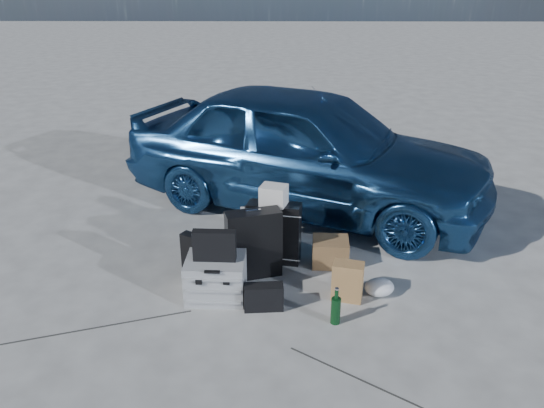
{
  "coord_description": "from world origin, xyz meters",
  "views": [
    {
      "loc": [
        0.12,
        -4.26,
        2.86
      ],
      "look_at": [
        0.07,
        0.85,
        0.6
      ],
      "focal_mm": 35.0,
      "sensor_mm": 36.0,
      "label": 1
    }
  ],
  "objects_px": {
    "briefcase": "(203,255)",
    "suitcase_right": "(274,233)",
    "car": "(306,148)",
    "pelican_case": "(216,278)",
    "cardboard_box": "(330,252)",
    "green_bottle": "(336,306)",
    "duffel_bag": "(258,233)",
    "suitcase_left": "(254,244)"
  },
  "relations": [
    {
      "from": "green_bottle",
      "to": "suitcase_left",
      "type": "bearing_deg",
      "value": 133.16
    },
    {
      "from": "duffel_bag",
      "to": "car",
      "type": "bearing_deg",
      "value": 59.81
    },
    {
      "from": "suitcase_left",
      "to": "suitcase_right",
      "type": "distance_m",
      "value": 0.36
    },
    {
      "from": "pelican_case",
      "to": "suitcase_right",
      "type": "height_order",
      "value": "suitcase_right"
    },
    {
      "from": "pelican_case",
      "to": "cardboard_box",
      "type": "height_order",
      "value": "pelican_case"
    },
    {
      "from": "pelican_case",
      "to": "car",
      "type": "bearing_deg",
      "value": 67.87
    },
    {
      "from": "suitcase_right",
      "to": "duffel_bag",
      "type": "distance_m",
      "value": 0.39
    },
    {
      "from": "briefcase",
      "to": "duffel_bag",
      "type": "height_order",
      "value": "briefcase"
    },
    {
      "from": "suitcase_left",
      "to": "suitcase_right",
      "type": "bearing_deg",
      "value": 39.61
    },
    {
      "from": "briefcase",
      "to": "suitcase_left",
      "type": "bearing_deg",
      "value": 25.49
    },
    {
      "from": "car",
      "to": "duffel_bag",
      "type": "relative_size",
      "value": 6.63
    },
    {
      "from": "car",
      "to": "cardboard_box",
      "type": "bearing_deg",
      "value": -147.62
    },
    {
      "from": "car",
      "to": "pelican_case",
      "type": "xyz_separation_m",
      "value": [
        -0.93,
        -2.14,
        -0.59
      ]
    },
    {
      "from": "pelican_case",
      "to": "suitcase_right",
      "type": "bearing_deg",
      "value": 52.85
    },
    {
      "from": "cardboard_box",
      "to": "green_bottle",
      "type": "distance_m",
      "value": 1.04
    },
    {
      "from": "suitcase_left",
      "to": "cardboard_box",
      "type": "relative_size",
      "value": 1.9
    },
    {
      "from": "pelican_case",
      "to": "cardboard_box",
      "type": "distance_m",
      "value": 1.3
    },
    {
      "from": "briefcase",
      "to": "cardboard_box",
      "type": "bearing_deg",
      "value": 39.39
    },
    {
      "from": "car",
      "to": "suitcase_right",
      "type": "distance_m",
      "value": 1.58
    },
    {
      "from": "suitcase_right",
      "to": "pelican_case",
      "type": "bearing_deg",
      "value": -117.99
    },
    {
      "from": "briefcase",
      "to": "cardboard_box",
      "type": "height_order",
      "value": "briefcase"
    },
    {
      "from": "suitcase_left",
      "to": "cardboard_box",
      "type": "bearing_deg",
      "value": 0.2
    },
    {
      "from": "car",
      "to": "suitcase_right",
      "type": "height_order",
      "value": "car"
    },
    {
      "from": "duffel_bag",
      "to": "green_bottle",
      "type": "distance_m",
      "value": 1.58
    },
    {
      "from": "suitcase_left",
      "to": "duffel_bag",
      "type": "xyz_separation_m",
      "value": [
        0.02,
        0.6,
        -0.18
      ]
    },
    {
      "from": "car",
      "to": "pelican_case",
      "type": "distance_m",
      "value": 2.41
    },
    {
      "from": "car",
      "to": "pelican_case",
      "type": "bearing_deg",
      "value": -178.84
    },
    {
      "from": "suitcase_left",
      "to": "pelican_case",
      "type": "bearing_deg",
      "value": -148.3
    },
    {
      "from": "car",
      "to": "briefcase",
      "type": "xyz_separation_m",
      "value": [
        -1.11,
        -1.7,
        -0.59
      ]
    },
    {
      "from": "car",
      "to": "cardboard_box",
      "type": "distance_m",
      "value": 1.67
    },
    {
      "from": "pelican_case",
      "to": "briefcase",
      "type": "height_order",
      "value": "pelican_case"
    },
    {
      "from": "suitcase_left",
      "to": "green_bottle",
      "type": "height_order",
      "value": "suitcase_left"
    },
    {
      "from": "car",
      "to": "cardboard_box",
      "type": "relative_size",
      "value": 12.4
    },
    {
      "from": "briefcase",
      "to": "car",
      "type": "bearing_deg",
      "value": 88.33
    },
    {
      "from": "briefcase",
      "to": "suitcase_right",
      "type": "distance_m",
      "value": 0.78
    },
    {
      "from": "pelican_case",
      "to": "duffel_bag",
      "type": "distance_m",
      "value": 1.05
    },
    {
      "from": "car",
      "to": "duffel_bag",
      "type": "height_order",
      "value": "car"
    },
    {
      "from": "briefcase",
      "to": "duffel_bag",
      "type": "distance_m",
      "value": 0.77
    },
    {
      "from": "green_bottle",
      "to": "pelican_case",
      "type": "bearing_deg",
      "value": 159.22
    },
    {
      "from": "car",
      "to": "green_bottle",
      "type": "xyz_separation_m",
      "value": [
        0.16,
        -2.56,
        -0.62
      ]
    },
    {
      "from": "green_bottle",
      "to": "cardboard_box",
      "type": "bearing_deg",
      "value": 87.47
    },
    {
      "from": "car",
      "to": "suitcase_right",
      "type": "relative_size",
      "value": 7.0
    }
  ]
}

